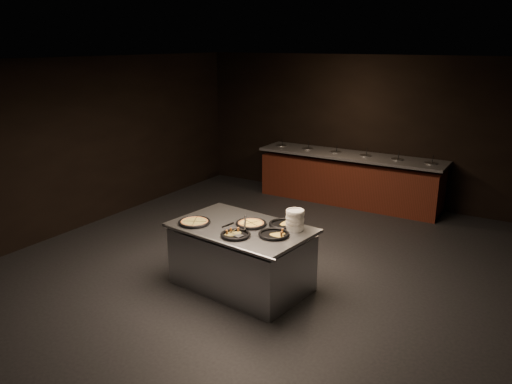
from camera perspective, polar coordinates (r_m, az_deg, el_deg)
room at (r=6.80m, az=-0.01°, el=2.50°), size 7.02×8.02×2.92m
salad_bar at (r=10.17m, az=10.51°, el=1.16°), size 3.70×0.83×1.18m
serving_counter at (r=6.61m, az=-1.67°, el=-7.53°), size 1.89×1.34×0.85m
plate_stack at (r=6.30m, az=4.48°, el=-3.22°), size 0.23×0.23×0.26m
pan_veggie_whole at (r=6.58m, az=-7.05°, el=-3.42°), size 0.42×0.42×0.04m
pan_cheese_whole at (r=6.48m, az=-0.57°, el=-3.62°), size 0.40×0.40×0.04m
pan_cheese_slices_a at (r=6.48m, az=3.21°, el=-3.67°), size 0.39×0.39×0.04m
pan_cheese_slices_b at (r=6.12m, az=-2.35°, el=-4.89°), size 0.37×0.37×0.04m
pan_veggie_slices at (r=6.14m, az=2.07°, el=-4.83°), size 0.39×0.39×0.04m
server_left at (r=6.31m, az=-1.31°, el=-3.64°), size 0.24×0.29×0.17m
server_right at (r=6.16m, az=-2.93°, el=-4.14°), size 0.35×0.13×0.17m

